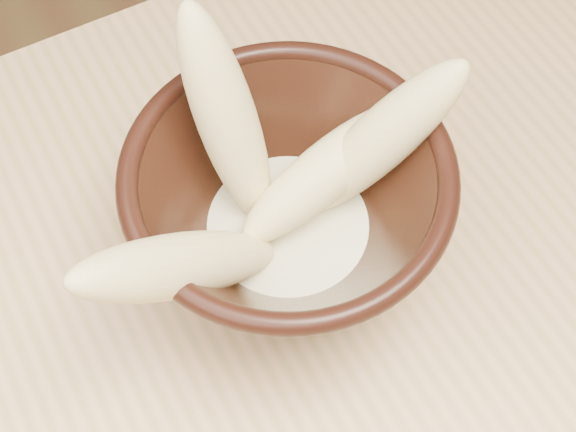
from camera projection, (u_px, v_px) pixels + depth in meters
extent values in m
cylinder|color=tan|center=(552.00, 119.00, 1.06)|extent=(0.05, 0.05, 0.71)
cylinder|color=black|center=(288.00, 251.00, 0.51)|extent=(0.08, 0.08, 0.01)
cylinder|color=black|center=(288.00, 236.00, 0.49)|extent=(0.08, 0.08, 0.01)
torus|color=black|center=(288.00, 175.00, 0.43)|extent=(0.19, 0.19, 0.01)
cylinder|color=beige|center=(288.00, 229.00, 0.49)|extent=(0.10, 0.10, 0.01)
ellipsoid|color=#E7C889|center=(227.00, 119.00, 0.44)|extent=(0.04, 0.10, 0.14)
ellipsoid|color=#E7C889|center=(183.00, 265.00, 0.41)|extent=(0.14, 0.06, 0.13)
ellipsoid|color=#E7C889|center=(380.00, 141.00, 0.45)|extent=(0.12, 0.05, 0.12)
ellipsoid|color=#E7C889|center=(325.00, 173.00, 0.46)|extent=(0.13, 0.06, 0.06)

